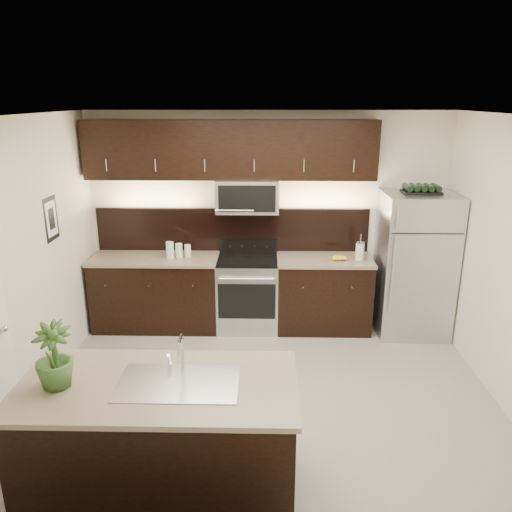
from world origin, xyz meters
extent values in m
plane|color=gray|center=(0.00, 0.00, 0.00)|extent=(4.50, 4.50, 0.00)
cube|color=beige|center=(0.00, 2.00, 1.35)|extent=(4.50, 0.02, 2.70)
cube|color=beige|center=(0.00, -2.00, 1.35)|extent=(4.50, 0.02, 2.70)
cube|color=beige|center=(-2.25, 0.00, 1.35)|extent=(0.02, 4.00, 2.70)
cube|color=white|center=(0.00, 0.00, 2.70)|extent=(4.50, 4.00, 0.02)
sphere|color=silver|center=(-2.20, -0.48, 1.00)|extent=(0.06, 0.06, 0.06)
cube|color=black|center=(-2.24, 0.75, 1.65)|extent=(0.01, 0.32, 0.46)
cube|color=white|center=(-2.23, 0.75, 1.65)|extent=(0.00, 0.24, 0.36)
cube|color=black|center=(-1.42, 1.69, 0.45)|extent=(1.57, 0.62, 0.90)
cube|color=black|center=(0.71, 1.69, 0.45)|extent=(1.16, 0.62, 0.90)
cube|color=#B2B2B7|center=(-0.25, 1.69, 0.45)|extent=(0.76, 0.62, 0.90)
cube|color=black|center=(-0.25, 1.69, 0.92)|extent=(0.76, 0.60, 0.03)
cube|color=tan|center=(-1.42, 1.69, 0.92)|extent=(1.59, 0.65, 0.04)
cube|color=tan|center=(0.71, 1.69, 0.92)|extent=(1.18, 0.65, 0.04)
cube|color=black|center=(-0.46, 1.99, 1.22)|extent=(3.49, 0.02, 0.56)
cube|color=#B2B2B7|center=(-0.25, 1.80, 1.70)|extent=(0.76, 0.40, 0.40)
cube|color=black|center=(-0.46, 1.83, 2.25)|extent=(3.49, 0.33, 0.70)
cube|color=black|center=(-0.77, -1.19, 0.45)|extent=(1.90, 0.90, 0.90)
cube|color=tan|center=(-0.77, -1.19, 0.92)|extent=(1.96, 0.96, 0.04)
cube|color=silver|center=(-0.62, -1.19, 0.95)|extent=(0.84, 0.50, 0.01)
cylinder|color=silver|center=(-0.62, -0.98, 1.06)|extent=(0.03, 0.03, 0.24)
cylinder|color=silver|center=(-0.62, -1.05, 1.21)|extent=(0.02, 0.14, 0.02)
cylinder|color=silver|center=(-0.62, -1.12, 1.16)|extent=(0.02, 0.02, 0.10)
cube|color=#B2B2B7|center=(1.80, 1.63, 0.88)|extent=(0.85, 0.77, 1.77)
cube|color=black|center=(1.80, 1.63, 1.78)|extent=(0.44, 0.27, 0.03)
cylinder|color=black|center=(1.63, 1.63, 1.84)|extent=(0.07, 0.25, 0.07)
cylinder|color=black|center=(1.72, 1.63, 1.84)|extent=(0.07, 0.25, 0.07)
cylinder|color=black|center=(1.80, 1.63, 1.84)|extent=(0.07, 0.25, 0.07)
cylinder|color=black|center=(1.88, 1.63, 1.84)|extent=(0.07, 0.25, 0.07)
cylinder|color=black|center=(1.97, 1.63, 1.84)|extent=(0.07, 0.25, 0.07)
imported|color=#325421|center=(-1.45, -1.24, 1.17)|extent=(0.28, 0.28, 0.47)
cylinder|color=silver|center=(-1.21, 1.64, 1.04)|extent=(0.10, 0.10, 0.21)
cylinder|color=silver|center=(-1.10, 1.69, 1.03)|extent=(0.09, 0.09, 0.17)
cylinder|color=silver|center=(-1.00, 1.73, 1.01)|extent=(0.08, 0.08, 0.15)
cylinder|color=silver|center=(1.13, 1.64, 1.05)|extent=(0.11, 0.11, 0.21)
cylinder|color=silver|center=(1.13, 1.64, 1.16)|extent=(0.11, 0.11, 0.02)
cylinder|color=silver|center=(1.13, 1.64, 1.21)|extent=(0.01, 0.01, 0.08)
ellipsoid|color=gold|center=(0.82, 1.61, 0.97)|extent=(0.21, 0.17, 0.06)
camera|label=1|loc=(-0.02, -4.22, 2.84)|focal=35.00mm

